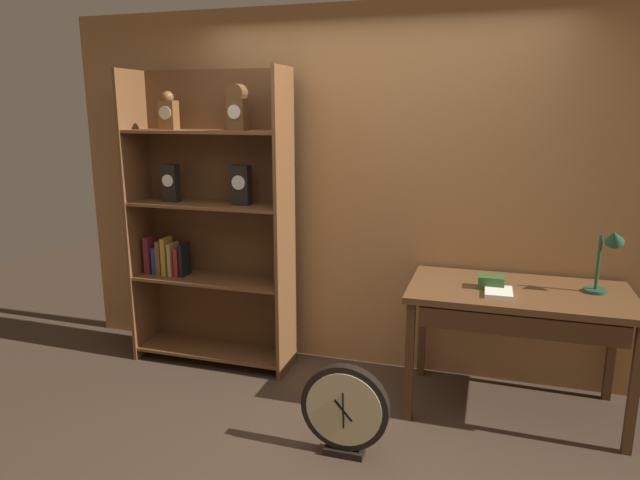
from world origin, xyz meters
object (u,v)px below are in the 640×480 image
object	(u,v)px
workbench	(518,304)
round_clock_large	(345,410)
toolbox_small	(491,282)
open_repair_manual	(499,292)
desk_lamp	(608,253)
bookshelf	(209,222)

from	to	relation	value
workbench	round_clock_large	world-z (taller)	workbench
toolbox_small	open_repair_manual	size ratio (longest dim) A/B	0.70
desk_lamp	open_repair_manual	size ratio (longest dim) A/B	1.92
toolbox_small	bookshelf	bearing A→B (deg)	175.41
workbench	toolbox_small	xyz separation A→B (m)	(-0.17, 0.00, 0.13)
toolbox_small	round_clock_large	world-z (taller)	toolbox_small
workbench	round_clock_large	xyz separation A→B (m)	(-0.90, -0.77, -0.45)
workbench	toolbox_small	world-z (taller)	toolbox_small
bookshelf	open_repair_manual	world-z (taller)	bookshelf
workbench	desk_lamp	xyz separation A→B (m)	(0.48, 0.07, 0.34)
bookshelf	open_repair_manual	distance (m)	2.09
workbench	round_clock_large	bearing A→B (deg)	-139.32
workbench	open_repair_manual	world-z (taller)	open_repair_manual
workbench	round_clock_large	size ratio (longest dim) A/B	2.48
bookshelf	toolbox_small	world-z (taller)	bookshelf
open_repair_manual	desk_lamp	bearing A→B (deg)	15.60
bookshelf	round_clock_large	xyz separation A→B (m)	(1.29, -0.93, -0.81)
open_repair_manual	workbench	bearing A→B (deg)	39.47
round_clock_large	workbench	bearing A→B (deg)	40.68
bookshelf	open_repair_manual	bearing A→B (deg)	-7.43
workbench	desk_lamp	size ratio (longest dim) A/B	3.15
bookshelf	round_clock_large	distance (m)	1.78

